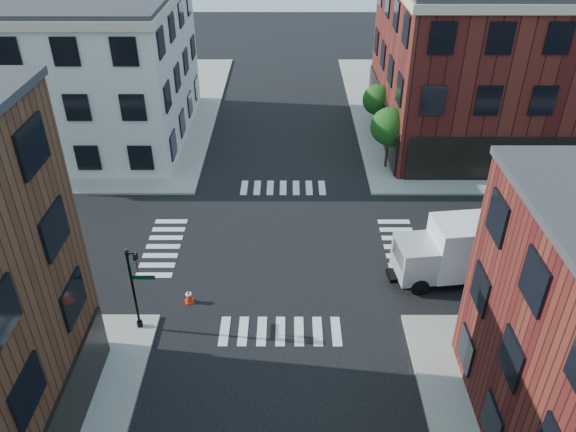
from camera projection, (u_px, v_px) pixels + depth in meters
The scene contains 10 objects.
ground at pixel (282, 247), 32.97m from camera, with size 120.00×120.00×0.00m, color black.
sidewalk_ne at pixel (517, 111), 50.60m from camera, with size 30.00×30.00×0.15m, color gray.
sidewalk_nw at pixel (53, 110), 50.68m from camera, with size 30.00×30.00×0.15m, color gray.
building_ne at pixel (550, 63), 43.20m from camera, with size 25.00×16.00×12.00m, color #3E100F.
building_nw at pixel (40, 69), 43.54m from camera, with size 22.00×16.00×11.00m, color beige.
tree_near at pixel (390, 128), 39.67m from camera, with size 2.69×2.69×4.49m.
tree_far at pixel (378, 101), 44.89m from camera, with size 2.43×2.43×4.07m.
signal_pole at pixel (134, 281), 25.82m from camera, with size 1.29×1.24×4.60m.
box_truck at pixel (472, 249), 29.60m from camera, with size 8.08×3.31×3.57m.
traffic_cone at pixel (189, 296), 28.66m from camera, with size 0.54×0.54×0.80m.
Camera 1 is at (0.41, -26.83, 19.26)m, focal length 35.00 mm.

